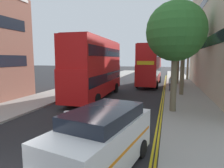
{
  "coord_description": "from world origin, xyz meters",
  "views": [
    {
      "loc": [
        4.73,
        -3.56,
        3.79
      ],
      "look_at": [
        0.5,
        11.0,
        1.8
      ],
      "focal_mm": 31.13,
      "sensor_mm": 36.0,
      "label": 1
    }
  ],
  "objects_px": {
    "double_decker_bus_oncoming": "(150,64)",
    "pedestrian_far": "(170,83)",
    "double_decker_bus_away": "(96,67)",
    "keep_left_bollard": "(68,123)",
    "taxi_minivan": "(101,141)"
  },
  "relations": [
    {
      "from": "double_decker_bus_oncoming",
      "to": "pedestrian_far",
      "type": "relative_size",
      "value": 6.69
    },
    {
      "from": "double_decker_bus_away",
      "to": "keep_left_bollard",
      "type": "bearing_deg",
      "value": -77.77
    },
    {
      "from": "double_decker_bus_away",
      "to": "double_decker_bus_oncoming",
      "type": "relative_size",
      "value": 1.0
    },
    {
      "from": "taxi_minivan",
      "to": "double_decker_bus_away",
      "type": "bearing_deg",
      "value": 111.65
    },
    {
      "from": "taxi_minivan",
      "to": "pedestrian_far",
      "type": "relative_size",
      "value": 3.14
    },
    {
      "from": "pedestrian_far",
      "to": "double_decker_bus_oncoming",
      "type": "bearing_deg",
      "value": 117.53
    },
    {
      "from": "taxi_minivan",
      "to": "pedestrian_far",
      "type": "bearing_deg",
      "value": 82.21
    },
    {
      "from": "double_decker_bus_oncoming",
      "to": "taxi_minivan",
      "type": "xyz_separation_m",
      "value": [
        0.46,
        -22.42,
        -1.96
      ]
    },
    {
      "from": "taxi_minivan",
      "to": "keep_left_bollard",
      "type": "bearing_deg",
      "value": 136.2
    },
    {
      "from": "double_decker_bus_away",
      "to": "pedestrian_far",
      "type": "distance_m",
      "value": 9.03
    },
    {
      "from": "double_decker_bus_away",
      "to": "pedestrian_far",
      "type": "xyz_separation_m",
      "value": [
        6.98,
        5.35,
        -2.04
      ]
    },
    {
      "from": "double_decker_bus_away",
      "to": "double_decker_bus_oncoming",
      "type": "height_order",
      "value": "same"
    },
    {
      "from": "double_decker_bus_oncoming",
      "to": "pedestrian_far",
      "type": "xyz_separation_m",
      "value": [
        2.8,
        -5.37,
        -2.04
      ]
    },
    {
      "from": "double_decker_bus_away",
      "to": "taxi_minivan",
      "type": "height_order",
      "value": "double_decker_bus_away"
    },
    {
      "from": "double_decker_bus_away",
      "to": "taxi_minivan",
      "type": "bearing_deg",
      "value": -68.35
    }
  ]
}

